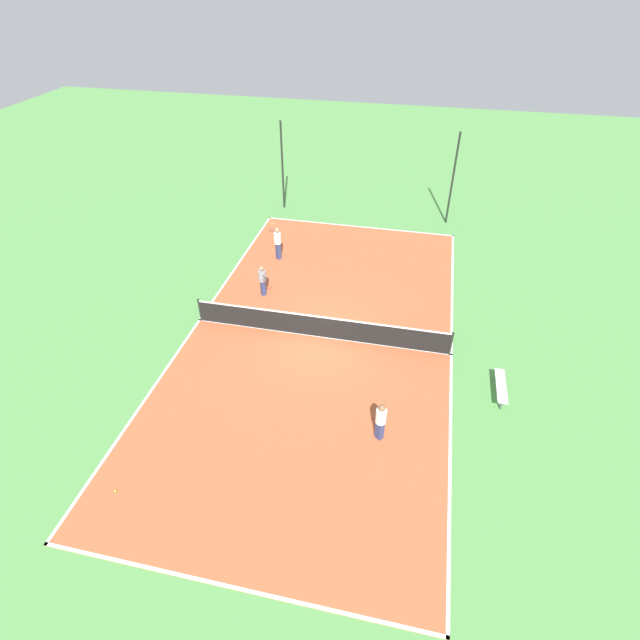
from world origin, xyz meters
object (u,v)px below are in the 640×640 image
at_px(player_far_white, 381,420).
at_px(player_baseline_gray, 262,279).
at_px(fence_post_back_right, 453,179).
at_px(player_near_white, 278,241).
at_px(tennis_net, 320,326).
at_px(fence_post_back_left, 282,166).
at_px(bench, 501,386).
at_px(tennis_ball_right_alley, 309,318).
at_px(tennis_ball_near_net, 116,491).
at_px(tennis_ball_far_baseline, 272,223).

distance_m(player_far_white, player_baseline_gray, 9.90).
bearing_deg(fence_post_back_right, player_near_white, -143.46).
xyz_separation_m(tennis_net, player_baseline_gray, (-3.34, 2.56, 0.32)).
height_order(fence_post_back_left, fence_post_back_right, same).
bearing_deg(player_baseline_gray, tennis_net, 18.19).
height_order(player_near_white, fence_post_back_right, fence_post_back_right).
height_order(bench, fence_post_back_left, fence_post_back_left).
height_order(player_baseline_gray, fence_post_back_right, fence_post_back_right).
bearing_deg(bench, tennis_ball_right_alley, 69.28).
bearing_deg(player_near_white, tennis_ball_near_net, 133.17).
relative_size(tennis_ball_right_alley, tennis_ball_near_net, 1.00).
bearing_deg(player_far_white, tennis_ball_far_baseline, 161.98).
distance_m(bench, tennis_ball_far_baseline, 17.16).
distance_m(player_far_white, tennis_ball_near_net, 8.60).
distance_m(tennis_ball_near_net, tennis_ball_far_baseline, 18.73).
distance_m(tennis_ball_far_baseline, fence_post_back_left, 3.64).
distance_m(tennis_net, fence_post_back_right, 13.63).
relative_size(player_baseline_gray, fence_post_back_left, 0.29).
bearing_deg(player_far_white, player_baseline_gray, 173.74).
bearing_deg(fence_post_back_left, tennis_ball_right_alley, -69.07).
bearing_deg(player_near_white, player_far_white, 168.23).
relative_size(fence_post_back_left, fence_post_back_right, 1.00).
height_order(player_far_white, player_near_white, player_near_white).
relative_size(tennis_net, bench, 5.97).
bearing_deg(tennis_net, player_near_white, 120.82).
distance_m(tennis_ball_right_alley, fence_post_back_right, 13.02).
xyz_separation_m(player_baseline_gray, fence_post_back_left, (-1.75, 9.91, 1.77)).
xyz_separation_m(player_baseline_gray, player_near_white, (-0.27, 3.48, 0.17)).
xyz_separation_m(tennis_net, player_near_white, (-3.60, 6.04, 0.49)).
relative_size(player_far_white, player_baseline_gray, 1.01).
xyz_separation_m(player_baseline_gray, tennis_ball_far_baseline, (-1.80, 7.38, -0.85)).
height_order(tennis_ball_right_alley, tennis_ball_near_net, same).
xyz_separation_m(fence_post_back_left, fence_post_back_right, (10.17, 0.00, 0.00)).
height_order(player_near_white, fence_post_back_left, fence_post_back_left).
bearing_deg(tennis_net, bench, -14.62).
bearing_deg(tennis_ball_far_baseline, player_near_white, -68.61).
xyz_separation_m(player_far_white, tennis_ball_right_alley, (-3.89, 6.07, -0.85)).
bearing_deg(fence_post_back_left, bench, -49.30).
relative_size(player_baseline_gray, tennis_ball_far_baseline, 22.81).
relative_size(player_baseline_gray, player_near_white, 0.85).
bearing_deg(tennis_ball_far_baseline, tennis_net, -62.70).
height_order(bench, tennis_ball_right_alley, bench).
distance_m(player_baseline_gray, fence_post_back_right, 13.13).
height_order(tennis_net, player_far_white, player_far_white).
xyz_separation_m(bench, tennis_ball_far_baseline, (-12.41, 11.84, -0.34)).
height_order(player_baseline_gray, tennis_ball_right_alley, player_baseline_gray).
xyz_separation_m(bench, tennis_ball_near_net, (-11.78, -6.88, -0.34)).
relative_size(player_far_white, tennis_ball_far_baseline, 22.93).
distance_m(tennis_ball_near_net, fence_post_back_left, 21.42).
bearing_deg(fence_post_back_right, bench, -81.33).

